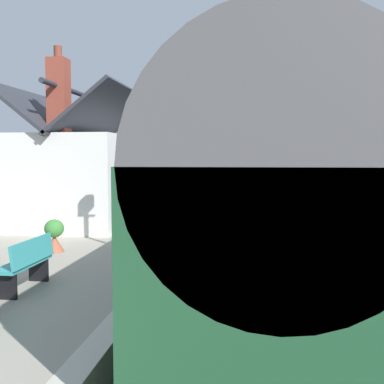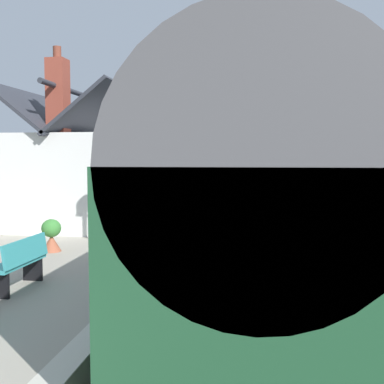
{
  "view_description": "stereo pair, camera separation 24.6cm",
  "coord_description": "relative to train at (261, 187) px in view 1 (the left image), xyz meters",
  "views": [
    {
      "loc": [
        -14.49,
        -0.67,
        3.08
      ],
      "look_at": [
        2.27,
        1.5,
        1.81
      ],
      "focal_mm": 44.16,
      "sensor_mm": 36.0,
      "label": 1
    },
    {
      "loc": [
        -14.46,
        -0.92,
        3.08
      ],
      "look_at": [
        2.27,
        1.5,
        1.81
      ],
      "focal_mm": 44.16,
      "sensor_mm": 36.0,
      "label": 2
    }
  ],
  "objects": [
    {
      "name": "planter_under_sign",
      "position": [
        -2.87,
        4.92,
        -1.03
      ],
      "size": [
        0.46,
        0.46,
        0.78
      ],
      "color": "#9E5138",
      "rests_on": "platform"
    },
    {
      "name": "bench_platform_end",
      "position": [
        9.31,
        3.97,
        -0.94
      ],
      "size": [
        1.41,
        0.45,
        0.88
      ],
      "color": "teal",
      "rests_on": "platform"
    },
    {
      "name": "station_sign_board",
      "position": [
        7.2,
        2.78,
        -0.22
      ],
      "size": [
        0.96,
        0.06,
        1.57
      ],
      "color": "black",
      "rests_on": "platform"
    },
    {
      "name": "platform",
      "position": [
        1.0,
        5.27,
        -1.82
      ],
      "size": [
        32.0,
        6.74,
        0.81
      ],
      "primitive_type": "cube",
      "color": "#A39B8C",
      "rests_on": "ground"
    },
    {
      "name": "planter_bench_right",
      "position": [
        11.67,
        7.03,
        -0.97
      ],
      "size": [
        0.56,
        0.56,
        0.88
      ],
      "color": "gray",
      "rests_on": "platform"
    },
    {
      "name": "platform_edge_coping",
      "position": [
        1.0,
        2.08,
        -1.4
      ],
      "size": [
        32.0,
        0.36,
        0.02
      ],
      "primitive_type": "cube",
      "color": "beige",
      "rests_on": "platform"
    },
    {
      "name": "rail_far",
      "position": [
        1.0,
        0.72,
        -2.15
      ],
      "size": [
        52.0,
        0.08,
        0.14
      ],
      "primitive_type": "cube",
      "color": "gray",
      "rests_on": "ground"
    },
    {
      "name": "train",
      "position": [
        0.0,
        0.0,
        0.0
      ],
      "size": [
        19.84,
        2.73,
        4.32
      ],
      "color": "black",
      "rests_on": "ground"
    },
    {
      "name": "station_building",
      "position": [
        1.79,
        5.99,
        0.21
      ],
      "size": [
        5.73,
        3.79,
        5.54
      ],
      "color": "white",
      "rests_on": "platform"
    },
    {
      "name": "bench_mid_platform",
      "position": [
        11.32,
        4.17,
        -0.94
      ],
      "size": [
        1.41,
        0.45,
        0.88
      ],
      "color": "teal",
      "rests_on": "platform"
    },
    {
      "name": "planter_by_door",
      "position": [
        9.94,
        7.23,
        -0.94
      ],
      "size": [
        0.63,
        0.63,
        0.88
      ],
      "color": "gray",
      "rests_on": "platform"
    },
    {
      "name": "rail_near",
      "position": [
        1.0,
        -0.72,
        -2.15
      ],
      "size": [
        52.0,
        0.08,
        0.14
      ],
      "primitive_type": "cube",
      "color": "gray",
      "rests_on": "ground"
    },
    {
      "name": "bench_near_building",
      "position": [
        -6.0,
        4.04,
        -0.94
      ],
      "size": [
        1.41,
        0.46,
        0.88
      ],
      "color": "teal",
      "rests_on": "platform"
    },
    {
      "name": "planter_edge_far",
      "position": [
        6.72,
        3.49,
        -1.12
      ],
      "size": [
        1.08,
        0.32,
        0.6
      ],
      "color": "gray",
      "rests_on": "platform"
    },
    {
      "name": "planter_edge_near",
      "position": [
        10.72,
        6.51,
        -1.03
      ],
      "size": [
        0.54,
        0.54,
        0.8
      ],
      "color": "black",
      "rests_on": "platform"
    },
    {
      "name": "lamp_post_platform",
      "position": [
        -3.18,
        2.44,
        1.13
      ],
      "size": [
        0.32,
        0.5,
        3.64
      ],
      "color": "black",
      "rests_on": "platform"
    },
    {
      "name": "ground_plane",
      "position": [
        1.0,
        0.9,
        -2.22
      ],
      "size": [
        160.0,
        160.0,
        0.0
      ],
      "primitive_type": "plane",
      "color": "#423D38"
    }
  ]
}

